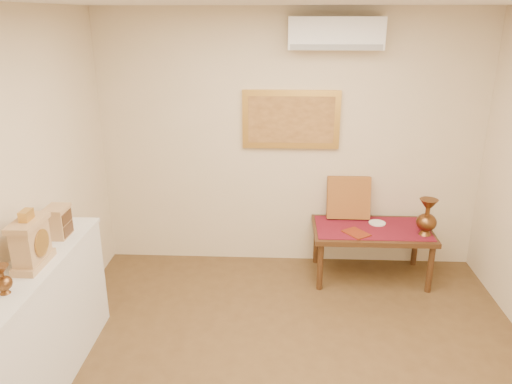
# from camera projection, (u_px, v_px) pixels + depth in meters

# --- Properties ---
(wall_back) EXTENTS (4.00, 0.02, 2.70)m
(wall_back) POSITION_uv_depth(u_px,v_px,m) (290.00, 143.00, 5.22)
(wall_back) COLOR beige
(wall_back) RESTS_ON ground
(brass_urn_small) EXTENTS (0.11, 0.11, 0.25)m
(brass_urn_small) POSITION_uv_depth(u_px,v_px,m) (2.00, 276.00, 3.06)
(brass_urn_small) COLOR brown
(brass_urn_small) RESTS_ON display_ledge
(table_cloth) EXTENTS (1.14, 0.59, 0.01)m
(table_cloth) POSITION_uv_depth(u_px,v_px,m) (372.00, 228.00, 5.11)
(table_cloth) COLOR maroon
(table_cloth) RESTS_ON low_table
(brass_urn_tall) EXTENTS (0.20, 0.20, 0.45)m
(brass_urn_tall) POSITION_uv_depth(u_px,v_px,m) (427.00, 213.00, 4.88)
(brass_urn_tall) COLOR brown
(brass_urn_tall) RESTS_ON table_cloth
(plate) EXTENTS (0.17, 0.17, 0.01)m
(plate) POSITION_uv_depth(u_px,v_px,m) (377.00, 223.00, 5.20)
(plate) COLOR white
(plate) RESTS_ON table_cloth
(menu) EXTENTS (0.29, 0.31, 0.01)m
(menu) POSITION_uv_depth(u_px,v_px,m) (356.00, 233.00, 4.96)
(menu) COLOR maroon
(menu) RESTS_ON table_cloth
(cushion) EXTENTS (0.45, 0.19, 0.46)m
(cushion) POSITION_uv_depth(u_px,v_px,m) (349.00, 198.00, 5.29)
(cushion) COLOR maroon
(cushion) RESTS_ON table_cloth
(display_ledge) EXTENTS (0.37, 2.02, 0.98)m
(display_ledge) POSITION_uv_depth(u_px,v_px,m) (31.00, 338.00, 3.48)
(display_ledge) COLOR silver
(display_ledge) RESTS_ON floor
(mantel_clock) EXTENTS (0.17, 0.36, 0.41)m
(mantel_clock) POSITION_uv_depth(u_px,v_px,m) (31.00, 242.00, 3.39)
(mantel_clock) COLOR tan
(mantel_clock) RESTS_ON display_ledge
(wooden_chest) EXTENTS (0.16, 0.21, 0.24)m
(wooden_chest) POSITION_uv_depth(u_px,v_px,m) (58.00, 222.00, 3.86)
(wooden_chest) COLOR tan
(wooden_chest) RESTS_ON display_ledge
(low_table) EXTENTS (1.20, 0.70, 0.55)m
(low_table) POSITION_uv_depth(u_px,v_px,m) (372.00, 234.00, 5.13)
(low_table) COLOR #452814
(low_table) RESTS_ON floor
(painting) EXTENTS (1.00, 0.06, 0.60)m
(painting) POSITION_uv_depth(u_px,v_px,m) (291.00, 119.00, 5.11)
(painting) COLOR gold
(painting) RESTS_ON wall_back
(ac_unit) EXTENTS (0.90, 0.25, 0.30)m
(ac_unit) POSITION_uv_depth(u_px,v_px,m) (336.00, 33.00, 4.71)
(ac_unit) COLOR white
(ac_unit) RESTS_ON wall_back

